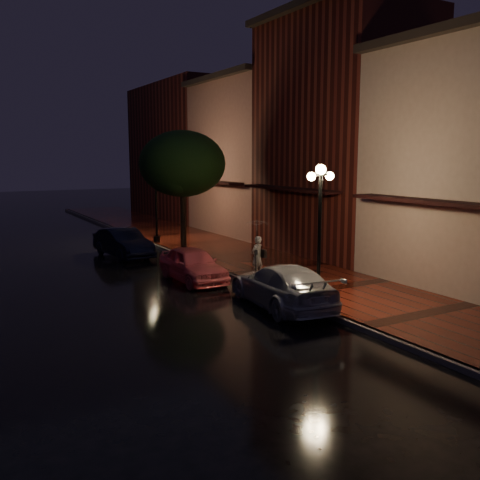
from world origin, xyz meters
TOP-DOWN VIEW (x-y plane):
  - ground at (0.00, 0.00)m, footprint 120.00×120.00m
  - sidewalk at (2.25, 0.00)m, footprint 4.50×60.00m
  - curb at (0.00, 0.00)m, footprint 0.25×60.00m
  - storefront_mid at (7.00, 2.00)m, footprint 5.00×8.00m
  - storefront_far at (7.00, 10.00)m, footprint 5.00×8.00m
  - storefront_extra at (7.00, 20.00)m, footprint 5.00×12.00m
  - streetlamp_near at (0.35, -5.00)m, footprint 0.96×0.36m
  - streetlamp_far at (0.35, 9.00)m, footprint 0.96×0.36m
  - street_tree at (0.61, 5.99)m, footprint 4.16×4.16m
  - pink_car at (-1.58, 0.17)m, footprint 1.57×3.86m
  - navy_car at (-2.34, 6.36)m, footprint 1.90×4.23m
  - silver_car at (-0.60, -4.40)m, footprint 2.43×4.88m
  - woman_with_umbrella at (0.60, -0.92)m, footprint 0.91×0.93m
  - parking_meter at (0.15, -1.59)m, footprint 0.13×0.12m

SIDE VIEW (x-z plane):
  - ground at x=0.00m, z-range 0.00..0.00m
  - sidewalk at x=2.25m, z-range 0.00..0.15m
  - curb at x=0.00m, z-range 0.00..0.15m
  - pink_car at x=-1.58m, z-range 0.00..1.31m
  - navy_car at x=-2.34m, z-range 0.00..1.35m
  - silver_car at x=-0.60m, z-range 0.00..1.36m
  - parking_meter at x=0.15m, z-range 0.28..1.47m
  - woman_with_umbrella at x=0.60m, z-range 0.50..2.69m
  - streetlamp_near at x=0.35m, z-range 0.45..4.76m
  - streetlamp_far at x=0.35m, z-range 0.45..4.76m
  - street_tree at x=0.61m, z-range 1.34..7.14m
  - storefront_far at x=7.00m, z-range 0.00..9.00m
  - storefront_extra at x=7.00m, z-range 0.00..10.00m
  - storefront_mid at x=7.00m, z-range 0.00..11.00m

